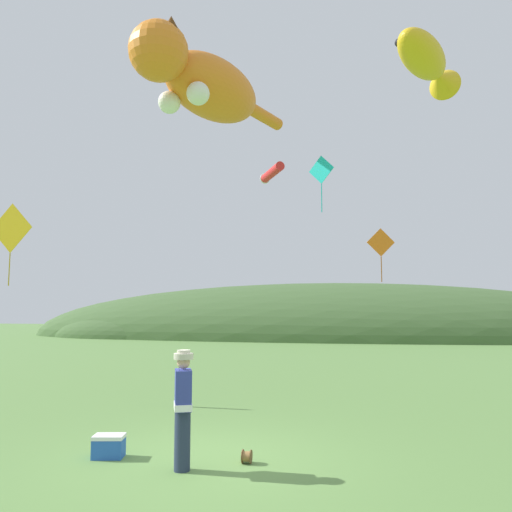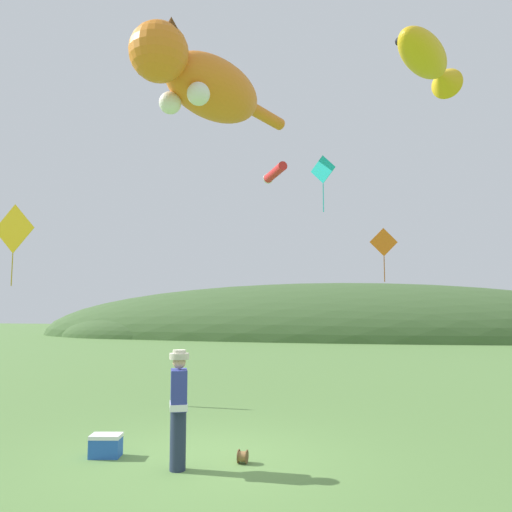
{
  "view_description": "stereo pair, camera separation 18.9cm",
  "coord_description": "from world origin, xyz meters",
  "px_view_note": "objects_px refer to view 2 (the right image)",
  "views": [
    {
      "loc": [
        2.31,
        -7.91,
        2.42
      ],
      "look_at": [
        0.0,
        4.0,
        3.68
      ],
      "focal_mm": 35.0,
      "sensor_mm": 36.0,
      "label": 1
    },
    {
      "loc": [
        2.49,
        -7.87,
        2.42
      ],
      "look_at": [
        0.0,
        4.0,
        3.68
      ],
      "focal_mm": 35.0,
      "sensor_mm": 36.0,
      "label": 2
    }
  ],
  "objects_px": {
    "kite_tube_streamer": "(275,173)",
    "kite_diamond_orange": "(384,243)",
    "kite_giant_cat": "(203,84)",
    "kite_diamond_teal": "(323,170)",
    "kite_spool": "(243,456)",
    "kite_diamond_gold": "(14,229)",
    "festival_attendant": "(179,405)",
    "kite_fish_windsock": "(428,60)",
    "picnic_cooler": "(106,446)"
  },
  "relations": [
    {
      "from": "kite_fish_windsock",
      "to": "kite_diamond_orange",
      "type": "distance_m",
      "value": 6.58
    },
    {
      "from": "kite_spool",
      "to": "kite_diamond_gold",
      "type": "distance_m",
      "value": 9.67
    },
    {
      "from": "kite_spool",
      "to": "kite_diamond_gold",
      "type": "relative_size",
      "value": 0.09
    },
    {
      "from": "festival_attendant",
      "to": "kite_spool",
      "type": "height_order",
      "value": "festival_attendant"
    },
    {
      "from": "kite_diamond_gold",
      "to": "kite_spool",
      "type": "bearing_deg",
      "value": -28.81
    },
    {
      "from": "kite_giant_cat",
      "to": "kite_fish_windsock",
      "type": "relative_size",
      "value": 1.82
    },
    {
      "from": "kite_tube_streamer",
      "to": "kite_diamond_orange",
      "type": "height_order",
      "value": "kite_tube_streamer"
    },
    {
      "from": "kite_diamond_teal",
      "to": "picnic_cooler",
      "type": "bearing_deg",
      "value": -112.01
    },
    {
      "from": "festival_attendant",
      "to": "kite_diamond_orange",
      "type": "height_order",
      "value": "kite_diamond_orange"
    },
    {
      "from": "kite_diamond_orange",
      "to": "kite_fish_windsock",
      "type": "bearing_deg",
      "value": -78.64
    },
    {
      "from": "kite_fish_windsock",
      "to": "kite_diamond_orange",
      "type": "xyz_separation_m",
      "value": [
        -1.01,
        5.02,
        -4.14
      ]
    },
    {
      "from": "kite_spool",
      "to": "picnic_cooler",
      "type": "xyz_separation_m",
      "value": [
        -2.26,
        -0.13,
        0.08
      ]
    },
    {
      "from": "kite_tube_streamer",
      "to": "kite_giant_cat",
      "type": "bearing_deg",
      "value": -98.42
    },
    {
      "from": "kite_fish_windsock",
      "to": "kite_diamond_orange",
      "type": "bearing_deg",
      "value": 101.36
    },
    {
      "from": "kite_diamond_teal",
      "to": "kite_fish_windsock",
      "type": "bearing_deg",
      "value": -37.48
    },
    {
      "from": "festival_attendant",
      "to": "kite_giant_cat",
      "type": "xyz_separation_m",
      "value": [
        -1.52,
        5.63,
        7.79
      ]
    },
    {
      "from": "kite_tube_streamer",
      "to": "kite_diamond_teal",
      "type": "height_order",
      "value": "kite_tube_streamer"
    },
    {
      "from": "kite_spool",
      "to": "kite_diamond_teal",
      "type": "xyz_separation_m",
      "value": [
        0.79,
        7.41,
        6.57
      ]
    },
    {
      "from": "kite_giant_cat",
      "to": "kite_diamond_teal",
      "type": "relative_size",
      "value": 3.47
    },
    {
      "from": "festival_attendant",
      "to": "kite_spool",
      "type": "relative_size",
      "value": 8.51
    },
    {
      "from": "kite_giant_cat",
      "to": "kite_tube_streamer",
      "type": "distance_m",
      "value": 6.59
    },
    {
      "from": "kite_giant_cat",
      "to": "kite_diamond_gold",
      "type": "height_order",
      "value": "kite_giant_cat"
    },
    {
      "from": "kite_diamond_orange",
      "to": "kite_giant_cat",
      "type": "bearing_deg",
      "value": -134.98
    },
    {
      "from": "kite_spool",
      "to": "kite_diamond_gold",
      "type": "height_order",
      "value": "kite_diamond_gold"
    },
    {
      "from": "festival_attendant",
      "to": "kite_diamond_teal",
      "type": "bearing_deg",
      "value": 78.17
    },
    {
      "from": "kite_tube_streamer",
      "to": "kite_diamond_orange",
      "type": "distance_m",
      "value": 5.37
    },
    {
      "from": "picnic_cooler",
      "to": "kite_diamond_gold",
      "type": "relative_size",
      "value": 0.24
    },
    {
      "from": "festival_attendant",
      "to": "picnic_cooler",
      "type": "bearing_deg",
      "value": 164.2
    },
    {
      "from": "kite_spool",
      "to": "kite_tube_streamer",
      "type": "xyz_separation_m",
      "value": [
        -1.44,
        11.56,
        7.74
      ]
    },
    {
      "from": "festival_attendant",
      "to": "kite_tube_streamer",
      "type": "distance_m",
      "value": 13.93
    },
    {
      "from": "kite_giant_cat",
      "to": "kite_fish_windsock",
      "type": "xyz_separation_m",
      "value": [
        6.09,
        0.07,
        0.1
      ]
    },
    {
      "from": "kite_tube_streamer",
      "to": "kite_diamond_gold",
      "type": "distance_m",
      "value": 10.14
    },
    {
      "from": "kite_tube_streamer",
      "to": "kite_diamond_gold",
      "type": "relative_size",
      "value": 0.87
    },
    {
      "from": "picnic_cooler",
      "to": "kite_fish_windsock",
      "type": "height_order",
      "value": "kite_fish_windsock"
    },
    {
      "from": "kite_fish_windsock",
      "to": "kite_diamond_teal",
      "type": "bearing_deg",
      "value": 142.52
    },
    {
      "from": "festival_attendant",
      "to": "kite_tube_streamer",
      "type": "height_order",
      "value": "kite_tube_streamer"
    },
    {
      "from": "festival_attendant",
      "to": "picnic_cooler",
      "type": "xyz_separation_m",
      "value": [
        -1.39,
        0.39,
        -0.77
      ]
    },
    {
      "from": "kite_spool",
      "to": "kite_diamond_orange",
      "type": "relative_size",
      "value": 0.11
    },
    {
      "from": "picnic_cooler",
      "to": "kite_tube_streamer",
      "type": "relative_size",
      "value": 0.28
    },
    {
      "from": "festival_attendant",
      "to": "kite_spool",
      "type": "bearing_deg",
      "value": 31.07
    },
    {
      "from": "kite_giant_cat",
      "to": "kite_tube_streamer",
      "type": "height_order",
      "value": "kite_giant_cat"
    },
    {
      "from": "kite_spool",
      "to": "kite_giant_cat",
      "type": "distance_m",
      "value": 10.31
    },
    {
      "from": "picnic_cooler",
      "to": "kite_diamond_gold",
      "type": "xyz_separation_m",
      "value": [
        -5.25,
        4.26,
        4.4
      ]
    },
    {
      "from": "festival_attendant",
      "to": "picnic_cooler",
      "type": "relative_size",
      "value": 3.26
    },
    {
      "from": "kite_spool",
      "to": "kite_diamond_orange",
      "type": "height_order",
      "value": "kite_diamond_orange"
    },
    {
      "from": "festival_attendant",
      "to": "kite_fish_windsock",
      "type": "relative_size",
      "value": 0.52
    },
    {
      "from": "kite_fish_windsock",
      "to": "kite_diamond_orange",
      "type": "height_order",
      "value": "kite_fish_windsock"
    },
    {
      "from": "kite_spool",
      "to": "kite_giant_cat",
      "type": "height_order",
      "value": "kite_giant_cat"
    },
    {
      "from": "kite_fish_windsock",
      "to": "kite_diamond_orange",
      "type": "relative_size",
      "value": 1.8
    },
    {
      "from": "kite_tube_streamer",
      "to": "kite_diamond_orange",
      "type": "bearing_deg",
      "value": -18.36
    }
  ]
}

